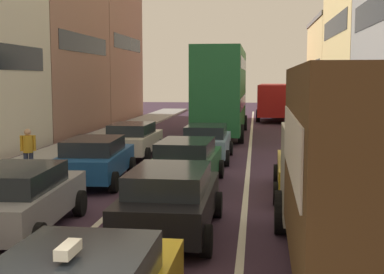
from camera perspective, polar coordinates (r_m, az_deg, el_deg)
The scene contains 14 objects.
sidewalk_left at distance 25.77m, azimuth -12.74°, elevation -1.21°, with size 2.60×64.00×0.14m, color #9A9A9A.
lane_stripe_left at distance 24.55m, azimuth -1.68°, elevation -1.57°, with size 0.16×60.00×0.01m, color silver.
lane_stripe_right at distance 24.28m, azimuth 6.28°, elevation -1.70°, with size 0.16×60.00×0.01m, color silver.
removalist_box_truck at distance 8.76m, azimuth 18.35°, elevation -3.40°, with size 2.80×7.74×3.58m.
sedan_centre_lane_second at distance 11.55m, azimuth -2.36°, elevation -6.70°, with size 2.06×4.30×1.49m.
wagon_left_lane_second at distance 12.25m, azimuth -18.28°, elevation -6.26°, with size 2.25×4.39×1.49m.
hatchback_centre_lane_third at distance 16.57m, azimuth -0.59°, elevation -2.68°, with size 2.16×4.35×1.49m.
sedan_left_lane_third at distance 17.39m, azimuth -10.50°, elevation -2.35°, with size 2.26×4.39×1.49m.
coupe_centre_lane_fourth at distance 21.83m, azimuth 1.58°, elevation -0.48°, with size 2.06×4.30×1.49m.
sedan_left_lane_fourth at distance 22.76m, azimuth -6.45°, elevation -0.23°, with size 2.09×4.32×1.49m.
sedan_right_lane_behind_truck at distance 15.72m, azimuth 12.62°, elevation -3.33°, with size 2.18×4.36×1.49m.
bus_mid_queue_primary at distance 30.74m, azimuth 3.26°, elevation 5.31°, with size 2.85×10.51×5.06m.
bus_far_queue_secondary at distance 44.27m, azimuth 9.00°, elevation 4.19°, with size 3.12×10.59×2.90m.
pedestrian_near_kerb at distance 19.27m, azimuth -17.38°, elevation -1.24°, with size 0.52×0.34×1.66m.
Camera 1 is at (1.96, -4.04, 3.42)m, focal length 49.07 mm.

